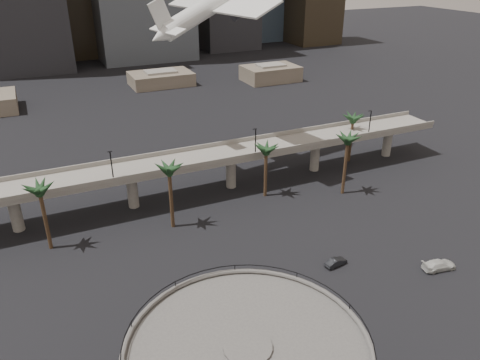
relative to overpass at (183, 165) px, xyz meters
name	(u,v)px	position (x,y,z in m)	size (l,w,h in m)	color
overpass	(183,165)	(0.00, 0.00, 0.00)	(130.00, 9.30, 14.70)	slate
palm_trees	(249,152)	(11.58, -7.82, 3.96)	(76.40, 18.40, 14.00)	#45301D
low_buildings	(127,86)	(6.89, 87.30, -4.48)	(135.00, 27.50, 6.80)	brown
car_a	(231,337)	(-7.79, -42.92, -6.55)	(1.88, 4.66, 1.59)	#C4521C
car_b	(336,262)	(15.19, -34.45, -6.67)	(1.42, 4.08, 1.34)	black
car_c	(439,265)	(30.16, -42.43, -6.50)	(2.35, 5.79, 1.68)	silver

